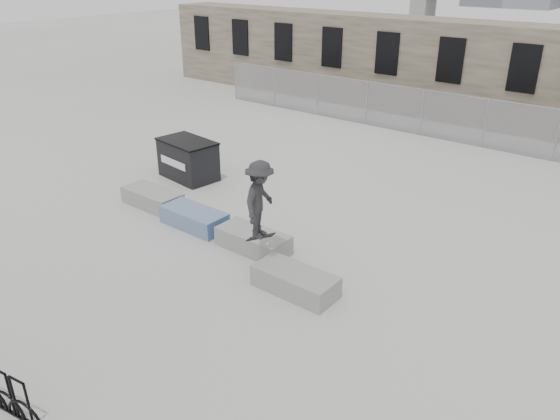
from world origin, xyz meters
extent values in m
plane|color=beige|center=(0.00, 0.00, 0.00)|extent=(120.00, 120.00, 0.00)
cube|color=brown|center=(0.00, 16.25, 2.25)|extent=(36.00, 2.50, 4.50)
cube|color=black|center=(-16.00, 14.98, 2.90)|extent=(1.20, 0.12, 2.00)
cube|color=black|center=(-12.80, 14.98, 2.90)|extent=(1.20, 0.12, 2.00)
cube|color=black|center=(-9.60, 14.98, 2.90)|extent=(1.20, 0.12, 2.00)
cube|color=black|center=(-6.40, 14.98, 2.90)|extent=(1.20, 0.12, 2.00)
cube|color=black|center=(-3.20, 14.98, 2.90)|extent=(1.20, 0.12, 2.00)
cube|color=black|center=(0.00, 14.98, 2.90)|extent=(1.20, 0.12, 2.00)
cube|color=black|center=(3.20, 14.98, 2.90)|extent=(1.20, 0.12, 2.00)
cylinder|color=gray|center=(-11.00, 12.50, 1.00)|extent=(0.06, 0.06, 2.00)
cylinder|color=gray|center=(-8.25, 12.50, 1.00)|extent=(0.06, 0.06, 2.00)
cylinder|color=gray|center=(-5.50, 12.50, 1.00)|extent=(0.06, 0.06, 2.00)
cylinder|color=gray|center=(-2.75, 12.50, 1.00)|extent=(0.06, 0.06, 2.00)
cylinder|color=gray|center=(0.00, 12.50, 1.00)|extent=(0.06, 0.06, 2.00)
cylinder|color=gray|center=(2.75, 12.50, 1.00)|extent=(0.06, 0.06, 2.00)
cylinder|color=gray|center=(5.50, 12.50, 1.00)|extent=(0.06, 0.06, 2.00)
cube|color=#99999E|center=(0.00, 12.50, 1.00)|extent=(22.00, 0.02, 2.00)
cylinder|color=gray|center=(0.00, 12.50, 2.00)|extent=(22.00, 0.04, 0.04)
cube|color=#969693|center=(-3.20, 0.25, 0.26)|extent=(2.00, 0.90, 0.53)
cube|color=#2D471E|center=(-3.20, 0.25, 0.47)|extent=(1.76, 0.66, 0.10)
cube|color=#325798|center=(-1.11, 0.05, 0.26)|extent=(2.00, 0.90, 0.53)
cube|color=#2D471E|center=(-1.11, 0.05, 0.47)|extent=(1.76, 0.66, 0.10)
cube|color=#969693|center=(1.13, 0.07, 0.26)|extent=(2.00, 0.90, 0.53)
cube|color=#2D471E|center=(1.13, 0.07, 0.47)|extent=(1.76, 0.66, 0.10)
cube|color=#969693|center=(3.22, -0.84, 0.26)|extent=(2.00, 0.90, 0.53)
cube|color=#2D471E|center=(3.22, -0.84, 0.47)|extent=(1.76, 0.66, 0.10)
cube|color=black|center=(-4.10, 2.62, 0.66)|extent=(2.18, 1.47, 1.33)
cube|color=black|center=(-4.10, 2.62, 1.35)|extent=(2.23, 1.53, 0.06)
cube|color=white|center=(-4.18, 1.99, 0.71)|extent=(1.42, 0.20, 0.25)
torus|color=black|center=(1.64, -6.88, 0.45)|extent=(0.89, 0.19, 0.89)
torus|color=black|center=(2.09, -6.81, 0.45)|extent=(0.89, 0.19, 0.89)
cube|color=gray|center=(-20.00, 55.00, 2.00)|extent=(2.00, 3.00, 4.00)
imported|color=#28282A|center=(2.08, -0.73, 1.98)|extent=(1.05, 1.38, 1.89)
cube|color=black|center=(2.08, -0.73, 1.00)|extent=(0.76, 0.30, 0.36)
cylinder|color=beige|center=(1.80, -0.80, 0.95)|extent=(0.06, 0.03, 0.06)
cylinder|color=beige|center=(1.80, -0.66, 0.95)|extent=(0.06, 0.03, 0.06)
cylinder|color=beige|center=(2.36, -0.80, 0.95)|extent=(0.06, 0.03, 0.06)
cylinder|color=beige|center=(2.36, -0.66, 0.95)|extent=(0.06, 0.03, 0.06)
camera|label=1|loc=(9.65, -9.49, 7.04)|focal=35.00mm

